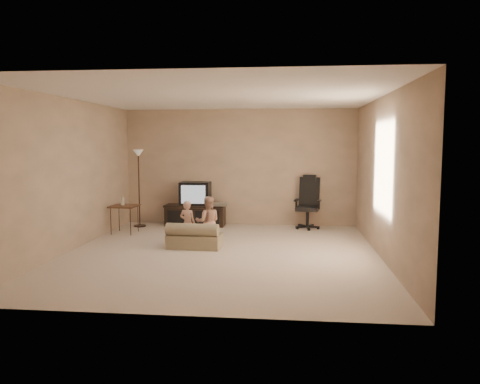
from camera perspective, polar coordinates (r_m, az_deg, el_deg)
The scene contains 9 objects.
floor at distance 7.61m, azimuth -2.26°, elevation -7.50°, with size 5.50×5.50×0.00m, color beige.
room_shell at distance 7.41m, azimuth -2.31°, elevation 4.00°, with size 5.50×5.50×5.50m.
tv_stand at distance 10.11m, azimuth -5.43°, elevation -1.89°, with size 1.32×0.49×0.95m.
office_chair at distance 9.85m, azimuth 8.30°, elevation -2.10°, with size 0.61×0.63×1.11m.
side_table at distance 9.48m, azimuth -13.94°, elevation -1.70°, with size 0.52×0.52×0.75m.
floor_lamp at distance 10.10m, azimuth -12.25°, elevation 2.56°, with size 0.25×0.25×1.64m.
child_sofa at distance 7.99m, azimuth -5.60°, elevation -5.56°, with size 0.93×0.57×0.44m.
toddler_left at distance 8.04m, azimuth -6.41°, elevation -3.87°, with size 0.29×0.21×0.81m, color #DDA58A.
toddler_right at distance 8.01m, azimuth -3.94°, elevation -3.64°, with size 0.42×0.23×0.87m, color #DDA58A.
Camera 1 is at (1.07, -7.32, 1.78)m, focal length 35.00 mm.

